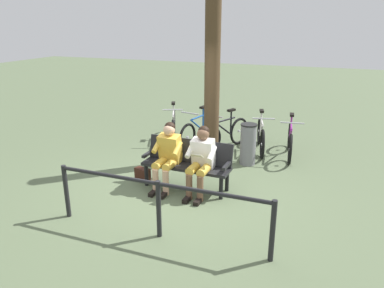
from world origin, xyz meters
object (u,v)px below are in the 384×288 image
object	(u,v)px
handbag	(143,174)
bicycle_red	(290,141)
tree_trunk	(212,68)
bench	(188,160)
bicycle_silver	(199,131)
bicycle_orange	(226,134)
litter_bin	(248,144)
person_companion	(168,153)
bicycle_green	(174,126)
bicycle_purple	(261,136)
person_reading	(201,158)

from	to	relation	value
handbag	bicycle_red	bearing A→B (deg)	-135.99
tree_trunk	bench	bearing A→B (deg)	91.96
bicycle_silver	bicycle_orange	bearing A→B (deg)	97.70
litter_bin	person_companion	bearing A→B (deg)	56.54
litter_bin	bicycle_green	xyz separation A→B (m)	(2.13, -0.96, -0.08)
bicycle_green	litter_bin	bearing A→B (deg)	43.22
person_companion	bicycle_red	world-z (taller)	person_companion
person_companion	bicycle_red	xyz separation A→B (m)	(-1.85, -2.45, -0.30)
bicycle_red	bicycle_silver	bearing A→B (deg)	-97.69
bicycle_orange	bicycle_purple	bearing A→B (deg)	125.49
bicycle_orange	bicycle_silver	world-z (taller)	same
litter_bin	bicycle_purple	distance (m)	0.93
bicycle_orange	bicycle_green	distance (m)	1.44
bicycle_purple	bicycle_green	bearing A→B (deg)	-105.56
bicycle_orange	bicycle_silver	bearing A→B (deg)	-70.42
bicycle_green	bicycle_silver	bearing A→B (deg)	56.05
person_companion	bicycle_purple	world-z (taller)	person_companion
bench	bicycle_green	bearing A→B (deg)	-59.54
bench	person_reading	world-z (taller)	person_reading
litter_bin	bicycle_orange	bearing A→B (deg)	-47.08
bicycle_purple	bicycle_orange	world-z (taller)	same
litter_bin	bicycle_purple	size ratio (longest dim) A/B	0.53
bench	bicycle_silver	xyz separation A→B (m)	(0.62, -2.30, -0.15)
bicycle_silver	person_reading	bearing A→B (deg)	32.60
litter_bin	bicycle_purple	bearing A→B (deg)	-95.73
bicycle_silver	litter_bin	bearing A→B (deg)	71.63
tree_trunk	bicycle_red	bearing A→B (deg)	-153.41
tree_trunk	bicycle_green	bearing A→B (deg)	-35.87
person_companion	bicycle_purple	distance (m)	2.85
bicycle_purple	bicycle_green	world-z (taller)	same
bicycle_orange	bicycle_green	xyz separation A→B (m)	(1.43, -0.20, 0.00)
litter_bin	handbag	bearing A→B (deg)	42.93
person_reading	handbag	size ratio (longest dim) A/B	4.00
litter_bin	bicycle_red	size ratio (longest dim) A/B	0.52
bicycle_green	bench	bearing A→B (deg)	6.52
bench	handbag	distance (m)	0.98
bench	bicycle_red	world-z (taller)	bicycle_red
bicycle_orange	bicycle_silver	xyz separation A→B (m)	(0.68, -0.05, 0.00)
bicycle_red	bicycle_orange	world-z (taller)	same
person_reading	handbag	distance (m)	1.34
person_reading	bicycle_green	world-z (taller)	person_reading
handbag	person_reading	bearing A→B (deg)	174.74
handbag	bicycle_purple	world-z (taller)	bicycle_purple
bicycle_purple	bicycle_orange	bearing A→B (deg)	-92.95
tree_trunk	person_reading	bearing A→B (deg)	102.42
person_companion	bicycle_purple	size ratio (longest dim) A/B	0.73
person_companion	litter_bin	size ratio (longest dim) A/B	1.37
handbag	bicycle_orange	size ratio (longest dim) A/B	0.19
litter_bin	bicycle_green	bearing A→B (deg)	-24.18
bicycle_red	person_reading	bearing A→B (deg)	-33.75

